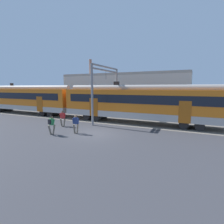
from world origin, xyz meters
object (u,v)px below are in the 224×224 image
Objects in this scene: pedestrian_green at (51,123)px; pedestrian_red at (63,117)px; pedestrian_navy at (76,123)px; commuter_train at (77,101)px.

pedestrian_red is at bearing 114.06° from pedestrian_green.
pedestrian_navy is (1.63, 1.25, -0.03)m from pedestrian_green.
pedestrian_red is at bearing 149.62° from pedestrian_navy.
pedestrian_navy is at bearing -54.06° from commuter_train.
commuter_train is 22.83× the size of pedestrian_red.
pedestrian_green is at bearing -65.94° from pedestrian_red.
pedestrian_green is (3.23, -7.95, -1.26)m from commuter_train.
commuter_train is at bearing 125.94° from pedestrian_navy.
commuter_train is 8.37m from pedestrian_navy.
commuter_train reaches higher than pedestrian_red.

